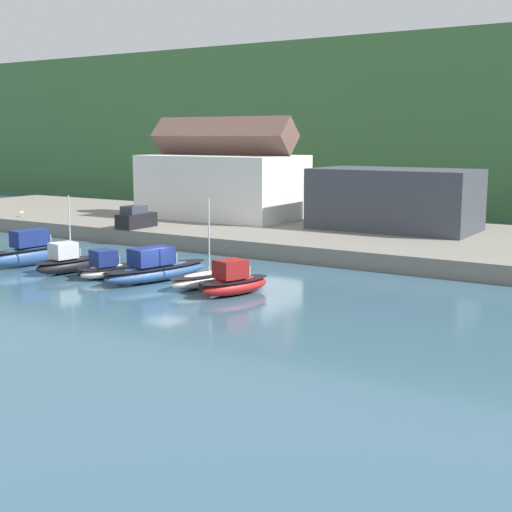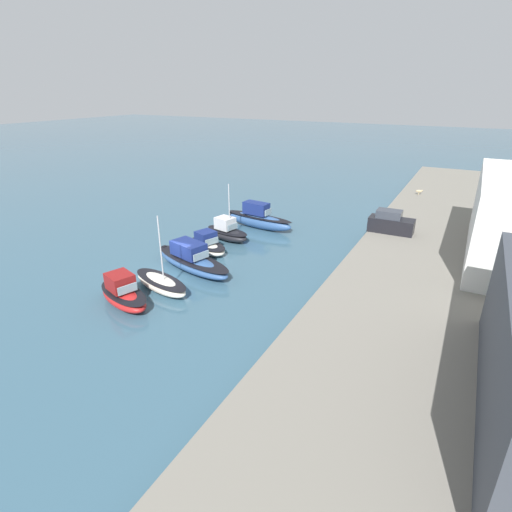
% 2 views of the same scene
% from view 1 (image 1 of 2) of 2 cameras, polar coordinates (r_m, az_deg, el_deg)
% --- Properties ---
extents(ground_plane, '(320.00, 320.00, 0.00)m').
position_cam_1_polar(ground_plane, '(49.46, -7.34, -2.35)').
color(ground_plane, '#385B70').
extents(hillside_backdrop, '(240.00, 68.16, 23.03)m').
position_cam_1_polar(hillside_backdrop, '(125.36, 18.12, 9.74)').
color(hillside_backdrop, '#42703D').
rests_on(hillside_backdrop, ground_plane).
extents(quay_promenade, '(108.40, 23.46, 1.39)m').
position_cam_1_polar(quay_promenade, '(69.49, 5.43, 1.71)').
color(quay_promenade, gray).
rests_on(quay_promenade, ground_plane).
extents(harbor_clubhouse, '(16.75, 10.38, 10.82)m').
position_cam_1_polar(harbor_clubhouse, '(77.70, -2.67, 6.02)').
color(harbor_clubhouse, white).
rests_on(harbor_clubhouse, quay_promenade).
extents(yacht_club_building, '(15.07, 8.15, 5.72)m').
position_cam_1_polar(yacht_club_building, '(68.69, 11.01, 4.48)').
color(yacht_club_building, '#3D424C').
rests_on(yacht_club_building, quay_promenade).
extents(moored_boat_0, '(2.73, 8.36, 2.84)m').
position_cam_1_polar(moored_boat_0, '(59.47, -17.35, 0.34)').
color(moored_boat_0, '#33568E').
rests_on(moored_boat_0, ground_plane).
extents(moored_boat_1, '(3.03, 5.43, 5.81)m').
position_cam_1_polar(moored_boat_1, '(55.22, -14.94, -0.45)').
color(moored_boat_1, black).
rests_on(moored_boat_1, ground_plane).
extents(moored_boat_2, '(3.53, 4.93, 2.06)m').
position_cam_1_polar(moored_boat_2, '(52.71, -11.93, -0.94)').
color(moored_boat_2, white).
rests_on(moored_boat_2, ground_plane).
extents(moored_boat_3, '(4.51, 8.96, 2.41)m').
position_cam_1_polar(moored_boat_3, '(50.94, -8.03, -1.02)').
color(moored_boat_3, '#33568E').
rests_on(moored_boat_3, ground_plane).
extents(moored_boat_4, '(3.33, 6.09, 6.03)m').
position_cam_1_polar(moored_boat_4, '(48.60, -4.13, -1.82)').
color(moored_boat_4, white).
rests_on(moored_boat_4, ground_plane).
extents(moored_boat_5, '(3.76, 5.77, 2.30)m').
position_cam_1_polar(moored_boat_5, '(46.15, -1.86, -2.09)').
color(moored_boat_5, red).
rests_on(moored_boat_5, ground_plane).
extents(parked_car_1, '(1.86, 4.23, 2.16)m').
position_cam_1_polar(parked_car_1, '(69.81, -9.58, 2.99)').
color(parked_car_1, black).
rests_on(parked_car_1, quay_promenade).
extents(dog_on_quay, '(0.48, 0.88, 0.68)m').
position_cam_1_polar(dog_on_quay, '(82.30, -18.26, 3.31)').
color(dog_on_quay, tan).
rests_on(dog_on_quay, quay_promenade).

